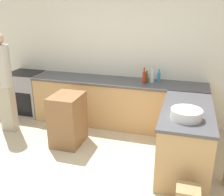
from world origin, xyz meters
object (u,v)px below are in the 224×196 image
(dish_soap_bottle, at_px, (159,77))
(person_by_range, at_px, (4,79))
(hot_sauce_bottle, at_px, (144,77))
(vinegar_bottle_clear, at_px, (152,77))
(range_oven, at_px, (27,93))
(olive_oil_bottle, at_px, (147,78))
(island_table, at_px, (68,120))
(mixing_bowl, at_px, (186,114))

(dish_soap_bottle, relative_size, person_by_range, 0.13)
(hot_sauce_bottle, height_order, vinegar_bottle_clear, hot_sauce_bottle)
(range_oven, distance_m, olive_oil_bottle, 2.58)
(range_oven, height_order, person_by_range, person_by_range)
(island_table, height_order, olive_oil_bottle, olive_oil_bottle)
(hot_sauce_bottle, relative_size, person_by_range, 0.16)
(island_table, distance_m, olive_oil_bottle, 1.60)
(range_oven, xyz_separation_m, island_table, (1.40, -0.95, -0.02))
(mixing_bowl, xyz_separation_m, vinegar_bottle_clear, (-0.65, 1.48, 0.04))
(mixing_bowl, distance_m, dish_soap_bottle, 1.64)
(range_oven, bearing_deg, dish_soap_bottle, 2.94)
(olive_oil_bottle, xyz_separation_m, dish_soap_bottle, (0.21, 0.09, 0.01))
(range_oven, height_order, dish_soap_bottle, dish_soap_bottle)
(mixing_bowl, relative_size, vinegar_bottle_clear, 1.55)
(olive_oil_bottle, distance_m, dish_soap_bottle, 0.23)
(olive_oil_bottle, height_order, vinegar_bottle_clear, vinegar_bottle_clear)
(olive_oil_bottle, bearing_deg, dish_soap_bottle, 23.90)
(vinegar_bottle_clear, distance_m, dish_soap_bottle, 0.14)
(hot_sauce_bottle, distance_m, dish_soap_bottle, 0.31)
(island_table, relative_size, olive_oil_bottle, 4.07)
(hot_sauce_bottle, distance_m, olive_oil_bottle, 0.11)
(mixing_bowl, distance_m, olive_oil_bottle, 1.64)
(vinegar_bottle_clear, bearing_deg, olive_oil_bottle, -170.13)
(mixing_bowl, relative_size, olive_oil_bottle, 1.84)
(olive_oil_bottle, relative_size, vinegar_bottle_clear, 0.84)
(dish_soap_bottle, height_order, person_by_range, person_by_range)
(island_table, xyz_separation_m, dish_soap_bottle, (1.33, 1.09, 0.55))
(island_table, xyz_separation_m, mixing_bowl, (1.86, -0.47, 0.52))
(island_table, height_order, dish_soap_bottle, dish_soap_bottle)
(olive_oil_bottle, xyz_separation_m, vinegar_bottle_clear, (0.09, 0.02, 0.02))
(vinegar_bottle_clear, xyz_separation_m, person_by_range, (-2.49, -0.87, -0.00))
(mixing_bowl, bearing_deg, island_table, 165.96)
(hot_sauce_bottle, bearing_deg, mixing_bowl, -60.47)
(range_oven, bearing_deg, person_by_range, -81.15)
(hot_sauce_bottle, height_order, dish_soap_bottle, hot_sauce_bottle)
(hot_sauce_bottle, bearing_deg, person_by_range, -162.39)
(hot_sauce_bottle, xyz_separation_m, olive_oil_bottle, (0.03, 0.10, -0.03))
(island_table, relative_size, person_by_range, 0.48)
(island_table, relative_size, hot_sauce_bottle, 2.95)
(range_oven, height_order, olive_oil_bottle, olive_oil_bottle)
(range_oven, relative_size, olive_oil_bottle, 4.27)
(hot_sauce_bottle, bearing_deg, olive_oil_bottle, 73.88)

